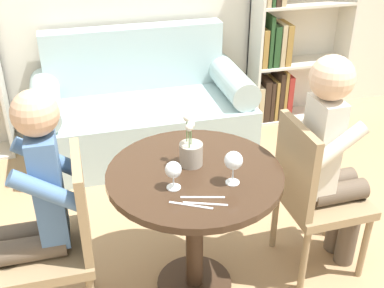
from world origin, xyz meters
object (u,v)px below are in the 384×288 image
at_px(bookshelf_right, 287,42).
at_px(person_left, 34,214).
at_px(wine_glass_right, 234,161).
at_px(chair_left, 60,237).
at_px(wine_glass_left, 173,171).
at_px(chair_right, 313,191).
at_px(flower_vase, 190,151).
at_px(person_right, 332,160).
at_px(couch, 142,113).

xyz_separation_m(bookshelf_right, person_left, (-2.04, -1.83, -0.05)).
height_order(person_left, wine_glass_right, person_left).
bearing_deg(chair_left, wine_glass_left, 81.15).
bearing_deg(chair_right, bookshelf_right, -21.56).
bearing_deg(person_left, wine_glass_left, 82.41).
relative_size(chair_right, person_left, 0.73).
distance_m(wine_glass_left, flower_vase, 0.21).
height_order(person_right, wine_glass_right, person_right).
height_order(couch, wine_glass_right, couch).
height_order(bookshelf_right, chair_left, bookshelf_right).
xyz_separation_m(wine_glass_left, wine_glass_right, (0.26, -0.03, 0.02)).
distance_m(bookshelf_right, wine_glass_right, 2.27).
relative_size(bookshelf_right, chair_left, 1.70).
height_order(person_left, person_right, person_right).
distance_m(bookshelf_right, chair_left, 2.68).
relative_size(person_left, wine_glass_right, 7.69).
bearing_deg(wine_glass_left, chair_left, 170.61).
height_order(couch, chair_right, couch).
height_order(bookshelf_right, person_left, bookshelf_right).
relative_size(bookshelf_right, person_right, 1.24).
relative_size(couch, flower_vase, 6.46).
distance_m(couch, bookshelf_right, 1.39).
distance_m(chair_left, wine_glass_right, 0.87).
height_order(couch, person_left, person_left).
bearing_deg(flower_vase, person_left, -173.44).
xyz_separation_m(couch, chair_right, (0.64, -1.53, 0.18)).
bearing_deg(flower_vase, bookshelf_right, 53.00).
xyz_separation_m(bookshelf_right, wine_glass_right, (-1.17, -1.94, 0.16)).
bearing_deg(wine_glass_right, person_left, 172.36).
xyz_separation_m(bookshelf_right, chair_left, (-1.95, -1.83, -0.20)).
bearing_deg(bookshelf_right, flower_vase, -127.00).
relative_size(person_right, wine_glass_left, 9.36).
bearing_deg(chair_left, flower_vase, 98.14).
bearing_deg(wine_glass_right, person_right, 14.11).
relative_size(couch, chair_right, 1.81).
height_order(person_right, wine_glass_left, person_right).
bearing_deg(flower_vase, chair_left, -172.40).
distance_m(couch, wine_glass_right, 1.76).
bearing_deg(wine_glass_left, person_right, 7.88).
bearing_deg(person_right, wine_glass_left, 96.60).
distance_m(chair_right, wine_glass_left, 0.85).
relative_size(person_left, person_right, 0.99).
distance_m(chair_left, wine_glass_left, 0.62).
distance_m(bookshelf_right, wine_glass_left, 2.39).
xyz_separation_m(person_right, wine_glass_right, (-0.59, -0.15, 0.18)).
xyz_separation_m(wine_glass_right, flower_vase, (-0.14, 0.20, -0.04)).
bearing_deg(person_left, person_right, 91.76).
relative_size(chair_right, person_right, 0.73).
xyz_separation_m(chair_right, flower_vase, (-0.65, 0.06, 0.31)).
distance_m(person_left, wine_glass_right, 0.91).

